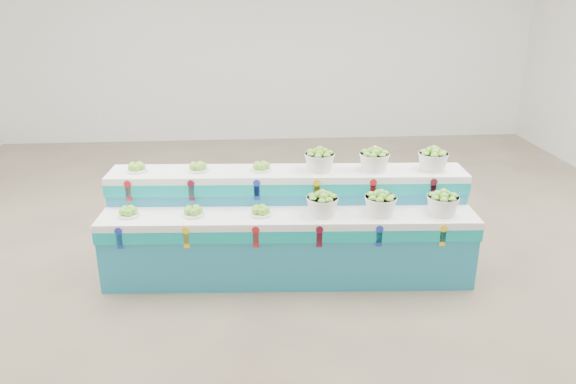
{
  "coord_description": "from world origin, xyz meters",
  "views": [
    {
      "loc": [
        -0.36,
        -5.38,
        2.77
      ],
      "look_at": [
        0.02,
        -0.3,
        0.87
      ],
      "focal_mm": 34.14,
      "sensor_mm": 36.0,
      "label": 1
    }
  ],
  "objects_px": {
    "display_stand": "(288,225)",
    "basket_lower_left": "(322,204)",
    "basket_upper_right": "(433,159)",
    "plate_upper_mid": "(198,166)"
  },
  "relations": [
    {
      "from": "display_stand",
      "to": "basket_lower_left",
      "type": "bearing_deg",
      "value": -34.92
    },
    {
      "from": "basket_lower_left",
      "to": "basket_upper_right",
      "type": "relative_size",
      "value": 1.0
    },
    {
      "from": "basket_upper_right",
      "to": "basket_lower_left",
      "type": "bearing_deg",
      "value": -161.83
    },
    {
      "from": "plate_upper_mid",
      "to": "basket_upper_right",
      "type": "distance_m",
      "value": 2.4
    },
    {
      "from": "plate_upper_mid",
      "to": "basket_upper_right",
      "type": "xyz_separation_m",
      "value": [
        2.4,
        -0.13,
        0.06
      ]
    },
    {
      "from": "basket_lower_left",
      "to": "plate_upper_mid",
      "type": "bearing_deg",
      "value": 156.78
    },
    {
      "from": "plate_upper_mid",
      "to": "display_stand",
      "type": "bearing_deg",
      "value": -17.05
    },
    {
      "from": "display_stand",
      "to": "basket_upper_right",
      "type": "relative_size",
      "value": 11.94
    },
    {
      "from": "display_stand",
      "to": "basket_upper_right",
      "type": "xyz_separation_m",
      "value": [
        1.49,
        0.14,
        0.62
      ]
    },
    {
      "from": "display_stand",
      "to": "plate_upper_mid",
      "type": "relative_size",
      "value": 16.99
    }
  ]
}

